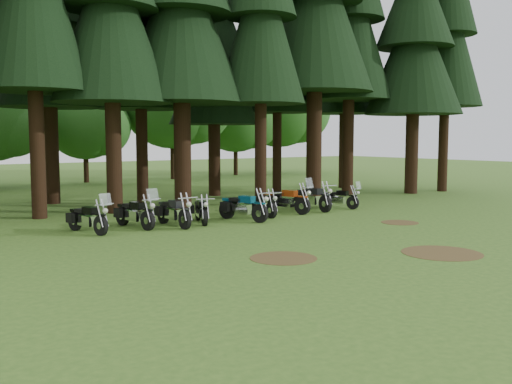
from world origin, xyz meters
TOP-DOWN VIEW (x-y plane):
  - ground at (0.00, 0.00)m, footprint 120.00×120.00m
  - pine_front_9 at (13.94, 7.83)m, footprint 5.44×5.44m
  - pine_front_10 at (16.52, 7.63)m, footprint 4.25×4.25m
  - pine_back_3 at (-0.37, 12.94)m, footprint 4.35×4.35m
  - pine_back_4 at (4.04, 13.25)m, footprint 4.94×4.94m
  - pine_back_5 at (8.07, 12.86)m, footprint 3.94×3.94m
  - pine_back_6 at (13.36, 12.79)m, footprint 4.59×4.59m
  - decid_4 at (1.58, 26.32)m, footprint 5.93×5.76m
  - decid_5 at (8.29, 25.71)m, footprint 8.45×8.21m
  - decid_6 at (14.85, 27.01)m, footprint 7.06×6.86m
  - decid_7 at (19.46, 26.83)m, footprint 8.44×8.20m
  - dirt_patch_0 at (-3.00, -2.00)m, footprint 1.80×1.80m
  - dirt_patch_1 at (4.50, 0.50)m, footprint 1.40×1.40m
  - dirt_patch_2 at (1.00, -4.00)m, footprint 2.20×2.20m
  - motorcycle_0 at (-5.90, 4.94)m, footprint 0.81×2.23m
  - motorcycle_1 at (-4.16, 5.07)m, footprint 0.69×2.35m
  - motorcycle_2 at (-2.88, 4.61)m, footprint 0.34×2.36m
  - motorcycle_3 at (-1.66, 4.76)m, footprint 0.84×2.02m
  - motorcycle_4 at (-0.05, 4.33)m, footprint 0.77×2.35m
  - motorcycle_5 at (1.27, 4.98)m, footprint 0.34×2.15m
  - motorcycle_6 at (2.71, 5.15)m, footprint 0.96×2.45m
  - motorcycle_7 at (4.24, 5.20)m, footprint 0.39×2.45m
  - motorcycle_8 at (5.72, 5.07)m, footprint 0.79×2.00m

SIDE VIEW (x-z plane):
  - ground at x=0.00m, z-range 0.00..0.00m
  - dirt_patch_0 at x=-3.00m, z-range 0.00..0.01m
  - dirt_patch_1 at x=4.50m, z-range 0.00..0.01m
  - dirt_patch_2 at x=1.00m, z-range 0.00..0.01m
  - motorcycle_8 at x=5.72m, z-range -0.21..1.06m
  - motorcycle_3 at x=-1.66m, z-range 0.01..0.86m
  - motorcycle_5 at x=1.27m, z-range 0.01..0.88m
  - motorcycle_0 at x=-5.90m, z-range -0.23..1.17m
  - motorcycle_2 at x=-2.88m, z-range 0.01..0.97m
  - motorcycle_1 at x=-4.16m, z-range -0.24..1.23m
  - motorcycle_4 at x=-0.05m, z-range 0.01..0.98m
  - motorcycle_7 at x=4.24m, z-range 0.01..1.01m
  - motorcycle_6 at x=2.71m, z-range -0.26..1.30m
  - decid_4 at x=1.58m, z-range 0.67..8.07m
  - decid_6 at x=14.85m, z-range 0.79..9.61m
  - decid_7 at x=19.46m, z-range 0.95..11.50m
  - decid_5 at x=8.29m, z-range 0.95..11.51m
  - pine_back_4 at x=4.04m, z-range 1.36..15.14m
  - pine_front_9 at x=13.94m, z-range 1.57..17.46m
  - pine_back_3 at x=-0.37m, z-range 1.60..17.80m
  - pine_back_5 at x=8.07m, z-range 1.61..17.94m
  - pine_back_6 at x=13.36m, z-range 1.64..18.22m
  - pine_front_10 at x=16.52m, z-range 1.75..19.44m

